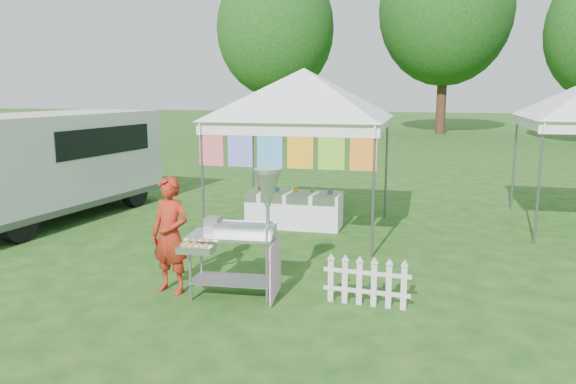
# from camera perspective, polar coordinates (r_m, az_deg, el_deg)

# --- Properties ---
(ground) EXTENTS (120.00, 120.00, 0.00)m
(ground) POSITION_cam_1_polar(r_m,az_deg,el_deg) (7.39, -4.29, -10.44)
(ground) COLOR #164513
(ground) RESTS_ON ground
(canopy_main) EXTENTS (4.24, 4.24, 3.45)m
(canopy_main) POSITION_cam_1_polar(r_m,az_deg,el_deg) (10.29, 1.63, 12.41)
(canopy_main) COLOR #59595E
(canopy_main) RESTS_ON ground
(tree_left) EXTENTS (6.40, 6.40, 9.53)m
(tree_left) POSITION_cam_1_polar(r_m,az_deg,el_deg) (31.80, -1.26, 16.21)
(tree_left) COLOR #341E13
(tree_left) RESTS_ON ground
(tree_mid) EXTENTS (7.60, 7.60, 11.52)m
(tree_mid) POSITION_cam_1_polar(r_m,az_deg,el_deg) (34.87, 15.74, 17.48)
(tree_mid) COLOR #341E13
(tree_mid) RESTS_ON ground
(donut_cart) EXTENTS (1.19, 0.89, 1.67)m
(donut_cart) POSITION_cam_1_polar(r_m,az_deg,el_deg) (7.03, -4.34, -3.16)
(donut_cart) COLOR gray
(donut_cart) RESTS_ON ground
(vendor) EXTENTS (0.63, 0.49, 1.53)m
(vendor) POSITION_cam_1_polar(r_m,az_deg,el_deg) (7.44, -11.87, -4.32)
(vendor) COLOR maroon
(vendor) RESTS_ON ground
(cargo_van) EXTENTS (2.74, 5.38, 2.14)m
(cargo_van) POSITION_cam_1_polar(r_m,az_deg,el_deg) (12.50, -22.91, 2.82)
(cargo_van) COLOR silver
(cargo_van) RESTS_ON ground
(picket_fence) EXTENTS (1.08, 0.10, 0.56)m
(picket_fence) POSITION_cam_1_polar(r_m,az_deg,el_deg) (7.02, 7.99, -9.17)
(picket_fence) COLOR silver
(picket_fence) RESTS_ON ground
(display_table) EXTENTS (1.80, 0.70, 0.68)m
(display_table) POSITION_cam_1_polar(r_m,az_deg,el_deg) (10.83, 0.65, -1.78)
(display_table) COLOR white
(display_table) RESTS_ON ground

